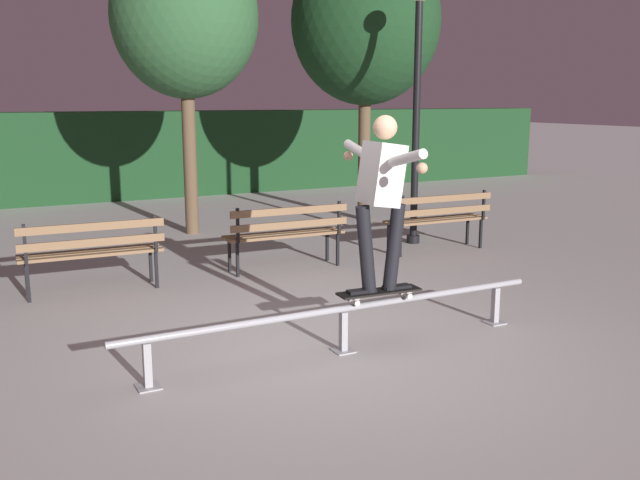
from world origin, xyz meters
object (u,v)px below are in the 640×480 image
object	(u,v)px
grind_rail	(343,316)
park_bench_left_center	(92,248)
park_bench_rightmost	(439,215)
tree_behind_benches	(185,18)
skateboarder	(381,189)
lamp_post_right	(417,79)
park_bench_right_center	(287,230)
tree_far_right	(366,22)
skateboard	(379,292)

from	to	relation	value
grind_rail	park_bench_left_center	distance (m)	3.40
park_bench_rightmost	tree_behind_benches	bearing A→B (deg)	132.32
grind_rail	skateboarder	size ratio (longest dim) A/B	2.62
tree_behind_benches	lamp_post_right	world-z (taller)	tree_behind_benches
lamp_post_right	skateboarder	bearing A→B (deg)	-128.68
park_bench_right_center	tree_far_right	size ratio (longest dim) A/B	0.32
skateboard	tree_far_right	world-z (taller)	tree_far_right
skateboard	park_bench_left_center	xyz separation A→B (m)	(-1.98, 2.98, 0.04)
skateboarder	grind_rail	bearing A→B (deg)	179.97
grind_rail	tree_behind_benches	bearing A→B (deg)	85.17
park_bench_rightmost	tree_far_right	xyz separation A→B (m)	(0.48, 2.93, 2.98)
park_bench_left_center	park_bench_right_center	xyz separation A→B (m)	(2.44, 0.00, 0.00)
grind_rail	tree_behind_benches	xyz separation A→B (m)	(0.51, 6.03, 3.12)
skateboarder	park_bench_rightmost	size ratio (longest dim) A/B	0.97
tree_far_right	park_bench_rightmost	bearing A→B (deg)	-99.31
skateboard	lamp_post_right	size ratio (longest dim) A/B	0.20
skateboarder	tree_behind_benches	bearing A→B (deg)	88.69
skateboarder	lamp_post_right	bearing A→B (deg)	51.32
park_bench_rightmost	lamp_post_right	xyz separation A→B (m)	(0.03, 0.69, 1.94)
skateboarder	tree_behind_benches	world-z (taller)	tree_behind_benches
tree_behind_benches	park_bench_left_center	bearing A→B (deg)	-124.89
park_bench_rightmost	tree_far_right	bearing A→B (deg)	80.69
park_bench_left_center	park_bench_rightmost	bearing A→B (deg)	0.00
grind_rail	park_bench_left_center	world-z (taller)	park_bench_left_center
skateboard	lamp_post_right	distance (m)	5.10
park_bench_right_center	tree_far_right	distance (m)	5.11
park_bench_rightmost	tree_far_right	world-z (taller)	tree_far_right
park_bench_left_center	park_bench_rightmost	distance (m)	4.89
park_bench_left_center	park_bench_rightmost	xyz separation A→B (m)	(4.89, 0.00, 0.00)
skateboard	lamp_post_right	world-z (taller)	lamp_post_right
skateboarder	park_bench_rightmost	world-z (taller)	skateboarder
park_bench_left_center	park_bench_rightmost	world-z (taller)	same
skateboard	skateboarder	distance (m)	0.94
tree_far_right	park_bench_left_center	bearing A→B (deg)	-151.34
grind_rail	tree_far_right	xyz separation A→B (m)	(3.76, 5.92, 3.19)
grind_rail	lamp_post_right	bearing A→B (deg)	47.95
park_bench_right_center	park_bench_rightmost	size ratio (longest dim) A/B	1.00
skateboarder	lamp_post_right	world-z (taller)	lamp_post_right
tree_behind_benches	tree_far_right	bearing A→B (deg)	-1.87
park_bench_rightmost	lamp_post_right	bearing A→B (deg)	87.25
tree_behind_benches	skateboarder	bearing A→B (deg)	-91.31
grind_rail	skateboard	distance (m)	0.41
grind_rail	tree_behind_benches	world-z (taller)	tree_behind_benches
skateboarder	park_bench_right_center	world-z (taller)	skateboarder
park_bench_rightmost	lamp_post_right	world-z (taller)	lamp_post_right
skateboard	tree_far_right	bearing A→B (deg)	60.20
grind_rail	skateboard	xyz separation A→B (m)	(0.37, 0.00, 0.17)
park_bench_right_center	lamp_post_right	bearing A→B (deg)	15.48
skateboarder	lamp_post_right	size ratio (longest dim) A/B	0.40
park_bench_rightmost	tree_far_right	size ratio (longest dim) A/B	0.32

